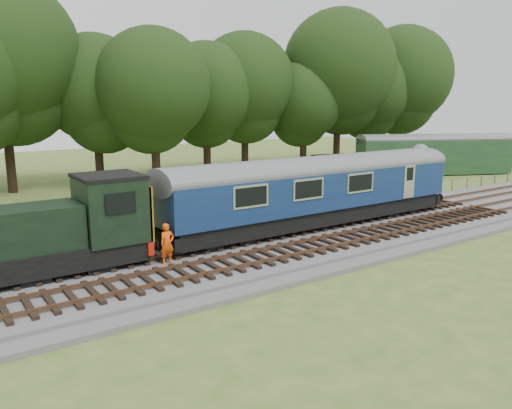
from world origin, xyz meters
TOP-DOWN VIEW (x-y plane):
  - ground at (0.00, 0.00)m, footprint 120.00×120.00m
  - ballast at (0.00, 0.00)m, footprint 70.00×7.00m
  - track_north at (0.00, 1.40)m, footprint 67.20×2.40m
  - track_south at (0.00, -1.60)m, footprint 67.20×2.40m
  - fence at (0.00, 4.50)m, footprint 64.00×0.12m
  - tree_line at (0.00, 22.00)m, footprint 70.00×8.00m
  - dmu_railcar at (5.27, 1.40)m, footprint 18.05×2.86m
  - shunter_loco at (-8.65, 1.40)m, footprint 8.91×2.60m
  - worker at (-4.09, 0.01)m, footprint 0.66×0.46m
  - parked_coach at (29.59, 11.76)m, footprint 14.95×8.78m
  - shed at (16.53, 11.65)m, footprint 3.90×3.90m
  - caravan at (24.15, 9.78)m, footprint 4.80×3.37m

SIDE VIEW (x-z plane):
  - ground at x=0.00m, z-range 0.00..0.00m
  - fence at x=0.00m, z-range -0.50..0.50m
  - tree_line at x=0.00m, z-range -9.00..9.00m
  - ballast at x=0.00m, z-range 0.00..0.35m
  - track_north at x=0.00m, z-range 0.31..0.52m
  - track_south at x=0.00m, z-range 0.31..0.52m
  - caravan at x=24.15m, z-range 0.00..2.13m
  - worker at x=-4.09m, z-range 0.35..2.07m
  - shed at x=16.53m, z-range 0.02..2.65m
  - shunter_loco at x=-8.65m, z-range 0.29..3.66m
  - parked_coach at x=29.59m, z-range 0.24..4.13m
  - dmu_railcar at x=5.27m, z-range 0.67..4.54m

